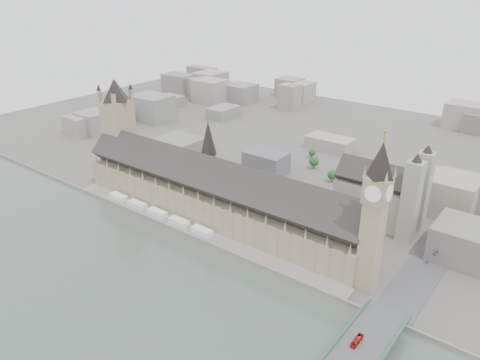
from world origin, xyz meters
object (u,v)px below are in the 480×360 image
Objects in this scene: palace_of_westminster at (214,194)px; elizabeth_tower at (375,208)px; car_approach at (436,253)px; westminster_abbey at (381,196)px; red_bus_north at (357,341)px; victoria_tower at (119,126)px.

palace_of_westminster is 2.47× the size of elizabeth_tower.
westminster_abbey is at bearing 152.12° from car_approach.
elizabeth_tower reaches higher than westminster_abbey.
palace_of_westminster is 142.94m from elizabeth_tower.
westminster_abbey is (-27.08, 87.00, -33.01)m from elizabeth_tower.
red_bus_north is (48.05, -147.60, -13.33)m from westminster_abbey.
red_bus_north is 112.45m from car_approach.
westminster_abbey is 6.29× the size of red_bus_north.
victoria_tower is at bearing 164.29° from red_bus_north.
palace_of_westminster is at bearing 155.46° from red_bus_north.
palace_of_westminster is 126.41m from victoria_tower.
red_bus_north reaches higher than car_approach.
westminster_abbey is at bearing 34.17° from palace_of_westminster.
elizabeth_tower is 260.64m from victoria_tower.
car_approach is at bearing 61.75° from elizabeth_tower.
westminster_abbey is (232.92, 69.00, -30.12)m from victoria_tower.
car_approach is at bearing 86.47° from red_bus_north.
red_bus_north is (280.97, -78.60, -43.45)m from victoria_tower.
car_approach is at bearing 13.55° from palace_of_westminster.
victoria_tower is at bearing 177.04° from palace_of_westminster.
red_bus_north is 1.93× the size of car_approach.
elizabeth_tower is at bearing -113.31° from car_approach.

